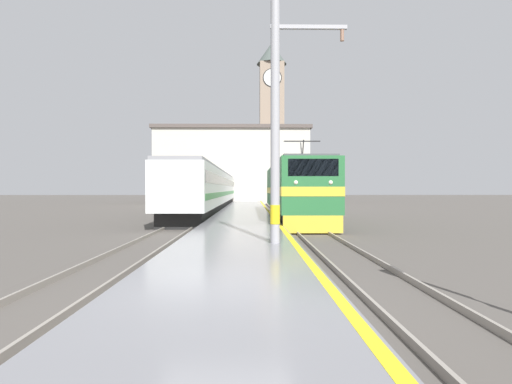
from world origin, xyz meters
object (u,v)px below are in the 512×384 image
clock_tower (272,118)px  catenary_mast (277,125)px  locomotive_train (294,191)px  passenger_train (213,190)px

clock_tower → catenary_mast: bearing=-92.8°
catenary_mast → locomotive_train: bearing=81.5°
passenger_train → clock_tower: bearing=74.7°
passenger_train → clock_tower: size_ratio=1.51×
catenary_mast → clock_tower: size_ratio=0.29×
locomotive_train → catenary_mast: catenary_mast is taller
catenary_mast → clock_tower: (2.64, 53.31, 9.75)m
locomotive_train → catenary_mast: size_ratio=2.11×
passenger_train → clock_tower: clock_tower is taller
locomotive_train → clock_tower: (0.61, 39.72, 11.93)m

